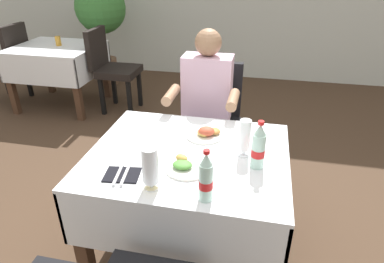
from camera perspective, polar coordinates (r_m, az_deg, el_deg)
name	(u,v)px	position (r m, az deg, el deg)	size (l,w,h in m)	color
ground_plane	(174,247)	(2.35, -3.09, -18.89)	(11.00, 11.00, 0.00)	#473323
main_dining_table	(188,178)	(1.95, -0.63, -7.90)	(1.08, 0.91, 0.75)	white
chair_far_diner_seat	(212,119)	(2.68, 3.38, 2.21)	(0.44, 0.50, 0.97)	black
seated_diner_far	(206,105)	(2.52, 2.32, 4.45)	(0.50, 0.46, 1.26)	#282D42
plate_near_camera	(185,166)	(1.72, -1.14, -5.77)	(0.23, 0.23, 0.05)	white
plate_far_diner	(206,133)	(2.01, 2.39, -0.27)	(0.23, 0.23, 0.06)	white
beer_glass_left	(245,138)	(1.80, 8.89, -1.09)	(0.07, 0.07, 0.21)	white
beer_glass_middle	(150,168)	(1.54, -7.05, -6.13)	(0.08, 0.08, 0.21)	white
cola_bottle_primary	(206,178)	(1.46, 2.36, -7.94)	(0.06, 0.06, 0.25)	silver
cola_bottle_secondary	(258,148)	(1.71, 11.17, -2.67)	(0.07, 0.07, 0.26)	silver
napkin_cutlery_set	(122,175)	(1.71, -11.72, -7.14)	(0.19, 0.20, 0.01)	black
background_dining_table	(58,61)	(4.45, -21.74, 10.99)	(0.96, 0.86, 0.75)	white
background_chair_left	(8,59)	(4.86, -28.67, 10.76)	(0.50, 0.44, 0.97)	black
background_chair_right	(111,65)	(4.12, -13.49, 10.80)	(0.50, 0.44, 0.97)	black
background_table_tumbler	(58,41)	(4.40, -21.69, 14.04)	(0.06, 0.06, 0.11)	#C68928
potted_plant_corner	(101,14)	(5.01, -15.10, 18.67)	(0.68, 0.68, 1.40)	brown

